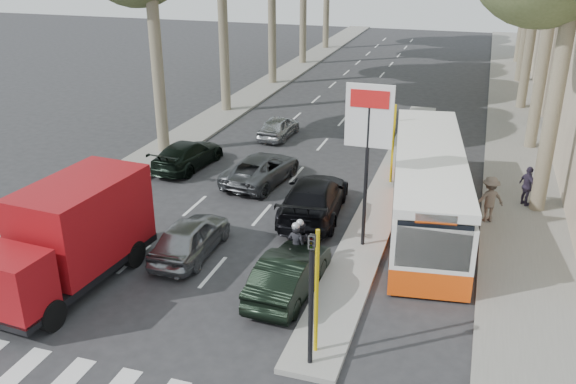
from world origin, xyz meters
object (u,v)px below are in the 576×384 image
Objects in this scene: silver_hatchback at (190,237)px; motorcycle at (298,245)px; dark_hatchback at (289,273)px; red_truck at (71,235)px; city_bus at (427,185)px.

motorcycle reaches higher than silver_hatchback.
silver_hatchback is 3.58m from motorcycle.
dark_hatchback is 0.67× the size of red_truck.
silver_hatchback is 0.35× the size of city_bus.
city_bus is (3.27, 6.10, 0.84)m from dark_hatchback.
motorcycle is at bearing -135.32° from city_bus.
city_bus reaches higher than silver_hatchback.
red_truck is at bearing -148.85° from motorcycle.
city_bus is 5.80× the size of motorcycle.
motorcycle is (3.56, 0.36, 0.08)m from silver_hatchback.
city_bus reaches higher than dark_hatchback.
red_truck reaches higher than silver_hatchback.
city_bus is (9.54, 7.54, -0.14)m from red_truck.
dark_hatchback reaches higher than silver_hatchback.
red_truck is 3.15× the size of motorcycle.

